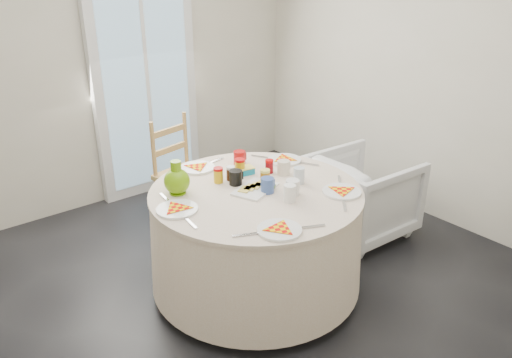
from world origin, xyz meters
TOP-DOWN VIEW (x-y plane):
  - floor at (0.00, 0.00)m, footprint 4.00×4.00m
  - wall_back at (0.00, 2.00)m, footprint 4.00×0.02m
  - wall_right at (2.00, 0.00)m, footprint 0.02×4.00m
  - glass_door at (0.40, 1.95)m, footprint 1.00×0.08m
  - table at (0.16, 0.08)m, footprint 1.38×1.38m
  - wooden_chair at (0.27, 1.13)m, footprint 0.48×0.46m
  - armchair at (1.27, 0.12)m, footprint 0.71×0.75m
  - place_settings at (0.16, 0.08)m, footprint 1.35×1.35m
  - jar_cluster at (0.21, 0.28)m, footprint 0.42×0.23m
  - butter_tub at (0.26, 0.33)m, footprint 0.14×0.11m
  - green_pitcher at (-0.25, 0.35)m, footprint 0.21×0.21m
  - cheese_platter at (0.15, 0.08)m, footprint 0.35×0.28m
  - mugs_glasses at (0.29, 0.11)m, footprint 0.80×0.80m

SIDE VIEW (x-z plane):
  - floor at x=0.00m, z-range 0.00..0.00m
  - table at x=0.16m, z-range 0.03..0.72m
  - armchair at x=1.27m, z-range 0.02..0.76m
  - wooden_chair at x=0.27m, z-range 0.01..0.93m
  - place_settings at x=0.16m, z-range 0.76..0.78m
  - cheese_platter at x=0.15m, z-range 0.75..0.79m
  - butter_tub at x=0.26m, z-range 0.76..0.81m
  - mugs_glasses at x=0.29m, z-range 0.75..0.87m
  - jar_cluster at x=0.21m, z-range 0.76..0.88m
  - green_pitcher at x=-0.25m, z-range 0.77..0.97m
  - glass_door at x=0.40m, z-range 0.00..2.10m
  - wall_back at x=0.00m, z-range 0.00..2.60m
  - wall_right at x=2.00m, z-range 0.00..2.60m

